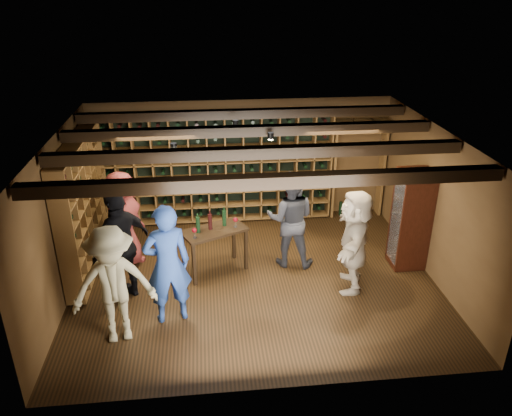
{
  "coord_description": "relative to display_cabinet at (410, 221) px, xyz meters",
  "views": [
    {
      "loc": [
        -0.73,
        -7.14,
        4.66
      ],
      "look_at": [
        0.05,
        0.2,
        1.24
      ],
      "focal_mm": 35.0,
      "sensor_mm": 36.0,
      "label": 1
    }
  ],
  "objects": [
    {
      "name": "wine_rack_back",
      "position": [
        -3.24,
        2.13,
        0.29
      ],
      "size": [
        4.65,
        0.3,
        2.2
      ],
      "color": "brown",
      "rests_on": "ground"
    },
    {
      "name": "man_blue_shirt",
      "position": [
        -4.06,
        -1.13,
        0.08
      ],
      "size": [
        0.77,
        0.6,
        1.87
      ],
      "primitive_type": "imported",
      "rotation": [
        0.0,
        0.0,
        3.39
      ],
      "color": "navy",
      "rests_on": "ground"
    },
    {
      "name": "guest_red_floral",
      "position": [
        -4.91,
        0.53,
        0.02
      ],
      "size": [
        0.88,
        1.01,
        1.75
      ],
      "primitive_type": "imported",
      "rotation": [
        0.0,
        0.0,
        1.11
      ],
      "color": "maroon",
      "rests_on": "ground"
    },
    {
      "name": "guest_khaki",
      "position": [
        -4.77,
        -1.5,
        0.02
      ],
      "size": [
        1.23,
        0.85,
        1.75
      ],
      "primitive_type": "imported",
      "rotation": [
        0.0,
        0.0,
        0.19
      ],
      "color": "gray",
      "rests_on": "ground"
    },
    {
      "name": "tasting_table",
      "position": [
        -3.37,
        0.13,
        -0.14
      ],
      "size": [
        1.19,
        0.93,
        1.09
      ],
      "rotation": [
        0.0,
        0.0,
        0.43
      ],
      "color": "black",
      "rests_on": "ground"
    },
    {
      "name": "man_grey_suit",
      "position": [
        -2.04,
        0.27,
        0.02
      ],
      "size": [
        0.99,
        0.85,
        1.75
      ],
      "primitive_type": "imported",
      "rotation": [
        0.0,
        0.0,
        2.89
      ],
      "color": "black",
      "rests_on": "ground"
    },
    {
      "name": "room_shell",
      "position": [
        -2.71,
        -0.15,
        1.56
      ],
      "size": [
        6.0,
        6.0,
        6.0
      ],
      "color": "#55391D",
      "rests_on": "ground"
    },
    {
      "name": "display_cabinet",
      "position": [
        0.0,
        0.0,
        0.0
      ],
      "size": [
        0.55,
        0.5,
        1.75
      ],
      "color": "black",
      "rests_on": "ground"
    },
    {
      "name": "ground",
      "position": [
        -2.71,
        -0.2,
        -0.86
      ],
      "size": [
        6.0,
        6.0,
        0.0
      ],
      "primitive_type": "plane",
      "color": "black",
      "rests_on": "ground"
    },
    {
      "name": "crate_shelf",
      "position": [
        -0.31,
        2.12,
        0.71
      ],
      "size": [
        1.2,
        0.32,
        2.07
      ],
      "color": "brown",
      "rests_on": "ground"
    },
    {
      "name": "guest_beige",
      "position": [
        -1.16,
        -0.57,
        0.0
      ],
      "size": [
        0.93,
        1.67,
        1.71
      ],
      "primitive_type": "imported",
      "rotation": [
        0.0,
        0.0,
        4.43
      ],
      "color": "tan",
      "rests_on": "ground"
    },
    {
      "name": "guest_woman_black",
      "position": [
        -4.79,
        -0.5,
        0.07
      ],
      "size": [
        1.03,
        1.12,
        1.85
      ],
      "primitive_type": "imported",
      "rotation": [
        0.0,
        0.0,
        4.03
      ],
      "color": "black",
      "rests_on": "ground"
    },
    {
      "name": "wine_rack_left",
      "position": [
        -5.54,
        0.62,
        0.29
      ],
      "size": [
        0.3,
        2.65,
        2.2
      ],
      "color": "brown",
      "rests_on": "ground"
    }
  ]
}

